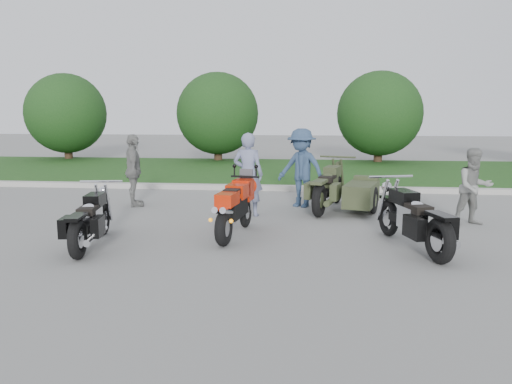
# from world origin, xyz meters

# --- Properties ---
(ground) EXTENTS (80.00, 80.00, 0.00)m
(ground) POSITION_xyz_m (0.00, 0.00, 0.00)
(ground) COLOR gray
(ground) RESTS_ON ground
(curb) EXTENTS (60.00, 0.30, 0.15)m
(curb) POSITION_xyz_m (0.00, 6.00, 0.07)
(curb) COLOR #AEABA4
(curb) RESTS_ON ground
(grass_strip) EXTENTS (60.00, 8.00, 0.14)m
(grass_strip) POSITION_xyz_m (0.00, 10.15, 0.07)
(grass_strip) COLOR #315D20
(grass_strip) RESTS_ON ground
(tree_far_left) EXTENTS (3.60, 3.60, 4.00)m
(tree_far_left) POSITION_xyz_m (-10.00, 13.50, 2.19)
(tree_far_left) COLOR #3F2B1C
(tree_far_left) RESTS_ON ground
(tree_mid_left) EXTENTS (3.60, 3.60, 4.00)m
(tree_mid_left) POSITION_xyz_m (-3.00, 13.50, 2.19)
(tree_mid_left) COLOR #3F2B1C
(tree_mid_left) RESTS_ON ground
(tree_mid_right) EXTENTS (3.60, 3.60, 4.00)m
(tree_mid_right) POSITION_xyz_m (4.00, 13.50, 2.19)
(tree_mid_right) COLOR #3F2B1C
(tree_mid_right) RESTS_ON ground
(sportbike_red) EXTENTS (0.54, 2.08, 0.99)m
(sportbike_red) POSITION_xyz_m (-0.33, 0.49, 0.58)
(sportbike_red) COLOR black
(sportbike_red) RESTS_ON ground
(cruiser_left) EXTENTS (0.58, 2.23, 0.86)m
(cruiser_left) POSITION_xyz_m (-2.67, -0.50, 0.44)
(cruiser_left) COLOR black
(cruiser_left) RESTS_ON ground
(cruiser_right) EXTENTS (0.92, 2.41, 0.95)m
(cruiser_right) POSITION_xyz_m (2.79, -0.10, 0.48)
(cruiser_right) COLOR black
(cruiser_right) RESTS_ON ground
(cruiser_sidecar) EXTENTS (1.66, 2.54, 1.00)m
(cruiser_sidecar) POSITION_xyz_m (1.91, 3.03, 0.47)
(cruiser_sidecar) COLOR black
(cruiser_sidecar) RESTS_ON ground
(person_stripe) EXTENTS (0.74, 0.54, 1.84)m
(person_stripe) POSITION_xyz_m (-0.31, 2.40, 0.92)
(person_stripe) COLOR slate
(person_stripe) RESTS_ON ground
(person_grey) EXTENTS (0.86, 0.73, 1.57)m
(person_grey) POSITION_xyz_m (4.36, 1.96, 0.78)
(person_grey) COLOR gray
(person_grey) RESTS_ON ground
(person_denim) EXTENTS (1.41, 1.19, 1.90)m
(person_denim) POSITION_xyz_m (0.84, 3.56, 0.95)
(person_denim) COLOR #304766
(person_denim) RESTS_ON ground
(person_back) EXTENTS (0.77, 1.12, 1.76)m
(person_back) POSITION_xyz_m (-3.21, 3.20, 0.88)
(person_back) COLOR gray
(person_back) RESTS_ON ground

